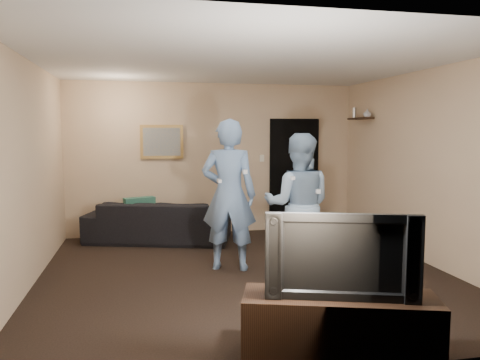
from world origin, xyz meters
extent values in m
plane|color=black|center=(0.00, 0.00, 0.00)|extent=(5.00, 5.00, 0.00)
cube|color=silver|center=(0.00, 0.00, 2.60)|extent=(5.00, 5.00, 0.04)
cube|color=tan|center=(0.00, 2.50, 1.30)|extent=(5.00, 0.04, 2.60)
cube|color=tan|center=(0.00, -2.50, 1.30)|extent=(5.00, 0.04, 2.60)
cube|color=tan|center=(-2.50, 0.00, 1.30)|extent=(0.04, 5.00, 2.60)
cube|color=tan|center=(2.50, 0.00, 1.30)|extent=(0.04, 5.00, 2.60)
imported|color=black|center=(-0.99, 2.00, 0.33)|extent=(2.43, 1.50, 0.66)
cube|color=#1A4E41|center=(-1.29, 2.00, 0.48)|extent=(0.52, 0.31, 0.49)
cube|color=olive|center=(-0.90, 2.48, 1.60)|extent=(0.72, 0.05, 0.57)
cube|color=slate|center=(-0.90, 2.45, 1.60)|extent=(0.62, 0.01, 0.47)
cube|color=black|center=(1.45, 2.47, 1.00)|extent=(0.90, 0.06, 2.00)
cube|color=silver|center=(0.85, 2.48, 1.30)|extent=(0.08, 0.02, 0.12)
cube|color=black|center=(2.39, 1.80, 1.99)|extent=(0.20, 0.60, 0.03)
imported|color=#B9B9BE|center=(2.39, 1.56, 2.07)|extent=(0.14, 0.14, 0.13)
cylinder|color=silver|center=(2.39, 2.04, 2.09)|extent=(0.06, 0.06, 0.18)
cube|color=black|center=(0.24, -2.31, 0.25)|extent=(1.56, 0.91, 0.53)
imported|color=black|center=(0.24, -2.31, 0.84)|extent=(1.14, 0.49, 0.66)
imported|color=#6585B0|center=(-0.16, 0.27, 0.97)|extent=(0.82, 0.66, 1.93)
cube|color=white|center=(-0.32, 0.05, 1.17)|extent=(0.04, 0.14, 0.04)
cube|color=white|center=(0.00, 0.05, 1.28)|extent=(0.05, 0.09, 0.05)
imported|color=#819EBB|center=(0.63, -0.16, 0.88)|extent=(1.03, 0.91, 1.75)
cube|color=white|center=(0.47, -0.38, 1.24)|extent=(0.04, 0.14, 0.04)
cube|color=white|center=(0.79, -0.38, 1.07)|extent=(0.05, 0.09, 0.05)
camera|label=1|loc=(-1.23, -5.56, 1.77)|focal=35.00mm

